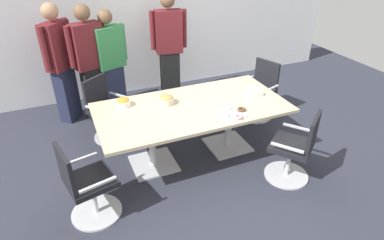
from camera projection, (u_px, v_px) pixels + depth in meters
ground_plane at (192, 155)px, 4.50m from camera, size 10.00×10.00×0.01m
back_wall at (138, 14)px, 5.70m from camera, size 8.00×0.10×2.80m
conference_table at (192, 115)px, 4.18m from camera, size 2.40×1.20×0.75m
office_chair_0 at (107, 112)px, 4.70m from camera, size 0.76×0.76×0.91m
office_chair_1 at (86, 187)px, 3.34m from camera, size 0.65×0.65×0.91m
office_chair_2 at (295, 151)px, 3.88m from camera, size 0.76×0.76×0.91m
office_chair_3 at (259, 93)px, 5.25m from camera, size 0.69×0.69×0.91m
person_standing_0 at (61, 63)px, 4.88m from camera, size 0.46×0.51×1.82m
person_standing_1 at (90, 62)px, 4.95m from camera, size 0.60×0.35×1.79m
person_standing_2 at (111, 62)px, 5.13m from camera, size 0.60×0.36×1.68m
person_standing_3 at (169, 47)px, 5.50m from camera, size 0.61×0.29×1.84m
snack_bowl_chips_orange at (123, 102)px, 4.10m from camera, size 0.19×0.19×0.11m
snack_bowl_cookies at (166, 99)px, 4.15m from camera, size 0.21×0.21×0.12m
donut_platter at (233, 113)px, 3.94m from camera, size 0.35×0.35×0.04m
napkin_pile at (254, 92)px, 4.39m from camera, size 0.18×0.18×0.07m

